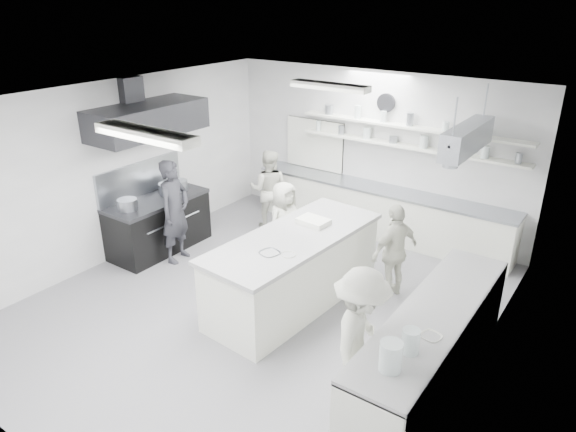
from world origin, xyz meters
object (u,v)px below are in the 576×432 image
Objects in this scene: stove at (159,225)px; right_counter at (431,348)px; prep_island at (294,271)px; back_counter at (378,212)px; cook_stove at (175,211)px; cook_back at (269,189)px.

right_counter is at bearing -6.52° from stove.
stove is at bearing -177.31° from prep_island.
stove is 0.36× the size of back_counter.
right_counter is 4.73m from cook_stove.
right_counter reaches higher than stove.
cook_stove is 2.06m from cook_back.
right_counter is at bearing -106.48° from cook_stove.
right_counter is at bearing -55.35° from back_counter.
right_counter is 1.86× the size of cook_stove.
prep_island reaches higher than right_counter.
prep_island is at bearing -99.87° from cook_stove.
prep_island is 1.83× the size of cook_back.
cook_stove is (-4.69, 0.50, 0.42)m from right_counter.
cook_back reaches higher than right_counter.
cook_stove is at bearing -175.34° from prep_island.
stove is 1.16× the size of cook_back.
back_counter is 1.77× the size of prep_island.
cook_stove is at bearing 173.89° from right_counter.
cook_back reaches higher than stove.
cook_back is (-1.90, -0.89, 0.31)m from back_counter.
cook_stove is (0.56, -0.10, 0.44)m from stove.
prep_island is (0.07, -2.88, 0.06)m from back_counter.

